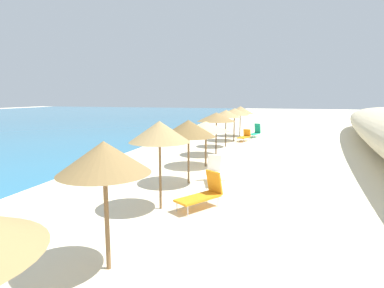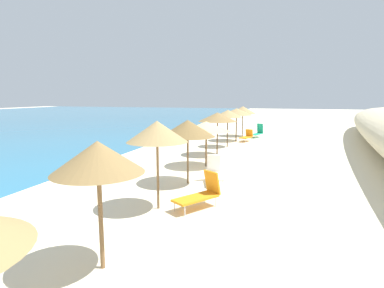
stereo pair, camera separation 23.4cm
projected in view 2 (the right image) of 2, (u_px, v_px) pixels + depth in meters
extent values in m
plane|color=beige|center=(212.00, 171.00, 15.26)|extent=(160.00, 160.00, 0.00)
cylinder|color=brown|center=(101.00, 218.00, 6.49)|extent=(0.10, 0.10, 2.24)
cone|color=olive|center=(98.00, 157.00, 6.29)|extent=(1.90, 1.90, 0.66)
cylinder|color=brown|center=(158.00, 173.00, 10.01)|extent=(0.08, 0.08, 2.36)
cone|color=tan|center=(157.00, 131.00, 9.80)|extent=(1.96, 1.96, 0.67)
cylinder|color=brown|center=(188.00, 158.00, 12.98)|extent=(0.08, 0.08, 2.14)
cone|color=olive|center=(188.00, 128.00, 12.79)|extent=(2.28, 2.28, 0.69)
cylinder|color=brown|center=(206.00, 148.00, 16.13)|extent=(0.10, 0.10, 2.00)
cone|color=tan|center=(206.00, 126.00, 15.96)|extent=(2.48, 2.48, 0.51)
cylinder|color=brown|center=(217.00, 137.00, 19.22)|extent=(0.08, 0.08, 2.26)
cone|color=olive|center=(218.00, 117.00, 19.03)|extent=(2.38, 2.38, 0.56)
cylinder|color=brown|center=(227.00, 131.00, 22.38)|extent=(0.08, 0.08, 2.30)
cone|color=tan|center=(228.00, 114.00, 22.19)|extent=(2.07, 2.07, 0.53)
cylinder|color=brown|center=(236.00, 127.00, 25.41)|extent=(0.10, 0.10, 2.27)
cone|color=tan|center=(237.00, 112.00, 25.22)|extent=(2.45, 2.45, 0.56)
cylinder|color=brown|center=(243.00, 124.00, 28.46)|extent=(0.09, 0.09, 2.20)
cone|color=tan|center=(243.00, 110.00, 28.26)|extent=(2.40, 2.40, 0.69)
cube|color=orange|center=(196.00, 198.00, 10.06)|extent=(1.64, 1.39, 0.07)
cube|color=orange|center=(212.00, 182.00, 10.46)|extent=(0.54, 0.65, 0.79)
cylinder|color=silver|center=(174.00, 206.00, 9.88)|extent=(0.04, 0.04, 0.34)
cylinder|color=silver|center=(185.00, 211.00, 9.47)|extent=(0.04, 0.04, 0.34)
cylinder|color=silver|center=(205.00, 198.00, 10.71)|extent=(0.04, 0.04, 0.34)
cylinder|color=silver|center=(216.00, 202.00, 10.30)|extent=(0.04, 0.04, 0.34)
cube|color=orange|center=(246.00, 137.00, 25.12)|extent=(1.51, 0.99, 0.07)
cube|color=orange|center=(249.00, 133.00, 25.62)|extent=(0.34, 0.63, 0.61)
cylinder|color=silver|center=(240.00, 140.00, 24.81)|extent=(0.04, 0.04, 0.31)
cylinder|color=silver|center=(246.00, 141.00, 24.52)|extent=(0.04, 0.04, 0.31)
cylinder|color=silver|center=(246.00, 139.00, 25.78)|extent=(0.04, 0.04, 0.31)
cylinder|color=silver|center=(252.00, 139.00, 25.50)|extent=(0.04, 0.04, 0.31)
cube|color=white|center=(215.00, 176.00, 12.94)|extent=(1.42, 0.96, 0.07)
cube|color=white|center=(214.00, 163.00, 13.48)|extent=(0.50, 0.66, 0.83)
cylinder|color=silver|center=(210.00, 184.00, 12.41)|extent=(0.04, 0.04, 0.30)
cylinder|color=silver|center=(223.00, 184.00, 12.43)|extent=(0.04, 0.04, 0.30)
cylinder|color=silver|center=(208.00, 177.00, 13.51)|extent=(0.04, 0.04, 0.30)
cylinder|color=silver|center=(219.00, 177.00, 13.53)|extent=(0.04, 0.04, 0.30)
cube|color=#199972|center=(257.00, 134.00, 27.55)|extent=(1.64, 1.05, 0.07)
cube|color=#199972|center=(260.00, 128.00, 28.07)|extent=(0.38, 0.60, 0.90)
cylinder|color=silver|center=(251.00, 137.00, 27.20)|extent=(0.04, 0.04, 0.28)
cylinder|color=silver|center=(256.00, 137.00, 26.92)|extent=(0.04, 0.04, 0.28)
cylinder|color=silver|center=(257.00, 135.00, 28.24)|extent=(0.04, 0.04, 0.28)
cylinder|color=silver|center=(262.00, 135.00, 27.96)|extent=(0.04, 0.04, 0.28)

